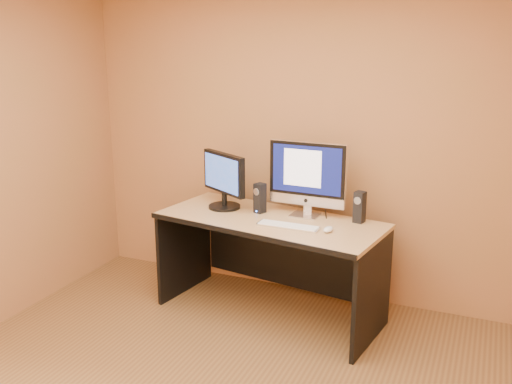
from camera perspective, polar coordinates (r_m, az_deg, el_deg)
walls at (r=2.87m, az=-6.32°, el=-1.54°), size 4.00×4.00×2.60m
desk at (r=4.47m, az=1.37°, el=-7.52°), size 1.81×1.00×0.79m
imac at (r=4.34m, az=5.02°, el=1.32°), size 0.62×0.24×0.59m
second_monitor at (r=4.55m, az=-3.21°, el=1.12°), size 0.57×0.48×0.45m
speaker_left at (r=4.45m, az=0.39°, el=-0.61°), size 0.10×0.10×0.24m
speaker_right at (r=4.29m, az=10.32°, el=-1.49°), size 0.09×0.09×0.24m
keyboard at (r=4.15m, az=3.23°, el=-3.40°), size 0.46×0.13×0.02m
mouse at (r=4.07m, az=7.24°, el=-3.71°), size 0.07×0.11×0.04m
cable_a at (r=4.48m, az=6.99°, el=-2.15°), size 0.08×0.23×0.01m
cable_b at (r=4.53m, az=4.70°, el=-1.86°), size 0.09×0.18×0.01m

